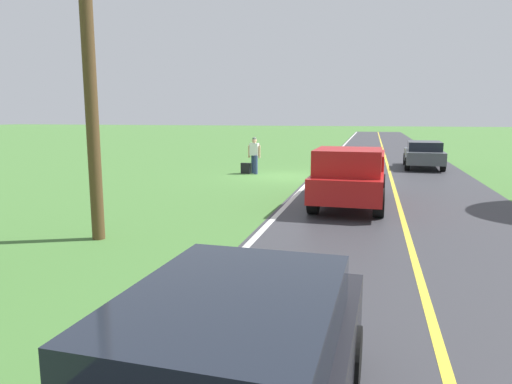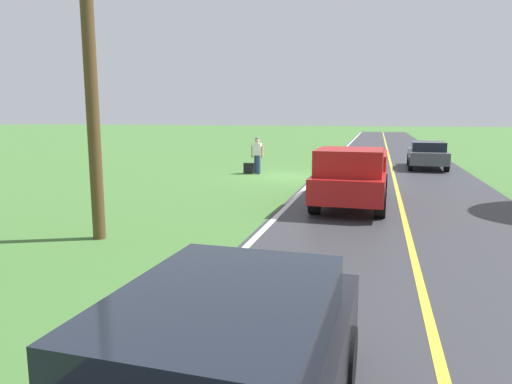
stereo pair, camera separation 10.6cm
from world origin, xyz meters
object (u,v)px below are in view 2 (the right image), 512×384
pickup_truck_passing (352,175)px  sedan_ahead_same_lane (217,377)px  suitcase_carried (249,168)px  utility_pole_roadside (90,63)px  hitchhiker_walking (257,153)px  sedan_near_oncoming (427,154)px

pickup_truck_passing → sedan_ahead_same_lane: size_ratio=1.22×
suitcase_carried → utility_pole_roadside: (0.11, 12.38, 3.63)m
suitcase_carried → pickup_truck_passing: 8.80m
hitchhiker_walking → sedan_ahead_same_lane: size_ratio=0.39×
pickup_truck_passing → sedan_ahead_same_lane: pickup_truck_passing is taller
hitchhiker_walking → utility_pole_roadside: utility_pole_roadside is taller
hitchhiker_walking → sedan_ahead_same_lane: 18.87m
hitchhiker_walking → sedan_ahead_same_lane: hitchhiker_walking is taller
hitchhiker_walking → pickup_truck_passing: (-4.79, 7.08, -0.01)m
suitcase_carried → utility_pole_roadside: size_ratio=0.07×
pickup_truck_passing → utility_pole_roadside: 8.09m
hitchhiker_walking → utility_pole_roadside: (0.54, 12.42, 2.90)m
hitchhiker_walking → sedan_near_oncoming: bearing=-151.0°
hitchhiker_walking → pickup_truck_passing: pickup_truck_passing is taller
sedan_near_oncoming → utility_pole_roadside: bearing=63.0°
sedan_ahead_same_lane → suitcase_carried: bearing=-75.3°
sedan_ahead_same_lane → utility_pole_roadside: size_ratio=0.57×
suitcase_carried → sedan_near_oncoming: size_ratio=0.11×
suitcase_carried → sedan_near_oncoming: bearing=123.7°
suitcase_carried → sedan_near_oncoming: (-8.50, -4.51, 0.50)m
hitchhiker_walking → pickup_truck_passing: bearing=124.1°
utility_pole_roadside → sedan_ahead_same_lane: bearing=129.6°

